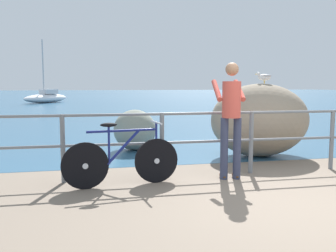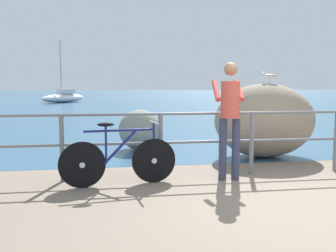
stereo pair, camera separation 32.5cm
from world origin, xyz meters
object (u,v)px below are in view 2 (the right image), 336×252
at_px(bicycle, 119,159).
at_px(seagull, 269,77).
at_px(breakwater_boulder_left, 140,130).
at_px(sailboat, 64,97).
at_px(breakwater_boulder_main, 265,121).
at_px(person_at_railing, 230,115).

xyz_separation_m(bicycle, seagull, (3.01, 1.73, 1.22)).
bearing_deg(breakwater_boulder_left, sailboat, 100.63).
bearing_deg(breakwater_boulder_left, breakwater_boulder_main, -27.13).
bearing_deg(seagull, breakwater_boulder_left, -8.27).
xyz_separation_m(person_at_railing, seagull, (1.35, 1.66, 0.62)).
relative_size(person_at_railing, sailboat, 0.36).
distance_m(bicycle, seagull, 3.68).
bearing_deg(sailboat, bicycle, 46.70).
bearing_deg(sailboat, breakwater_boulder_left, 49.05).
height_order(person_at_railing, breakwater_boulder_left, person_at_railing).
height_order(breakwater_boulder_left, sailboat, sailboat).
relative_size(bicycle, breakwater_boulder_main, 0.83).
height_order(breakwater_boulder_main, seagull, seagull).
bearing_deg(person_at_railing, breakwater_boulder_main, -30.17).
bearing_deg(sailboat, breakwater_boulder_main, 53.95).
bearing_deg(breakwater_boulder_main, bicycle, -149.99).
bearing_deg(seagull, sailboat, -56.80).
bearing_deg(breakwater_boulder_main, breakwater_boulder_left, 152.87).
bearing_deg(breakwater_boulder_left, person_at_railing, -68.38).
bearing_deg(seagull, bicycle, 47.29).
height_order(bicycle, seagull, seagull).
height_order(bicycle, sailboat, sailboat).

